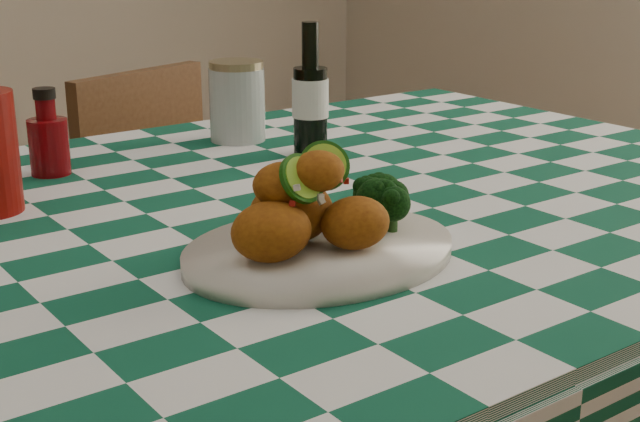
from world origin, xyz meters
TOP-DOWN VIEW (x-y plane):
  - plate at (-0.02, -0.19)m, footprint 0.32×0.25m
  - fried_chicken_pile at (-0.03, -0.19)m, footprint 0.16×0.12m
  - broccoli_side at (0.08, -0.18)m, footprint 0.08×0.08m
  - ketchup_bottle at (-0.13, 0.32)m, footprint 0.07×0.07m
  - mason_jar at (0.20, 0.35)m, footprint 0.10×0.10m
  - beer_bottle at (0.24, 0.19)m, footprint 0.06×0.06m
  - wooden_chair_right at (0.34, 0.76)m, footprint 0.48×0.49m

SIDE VIEW (x-z plane):
  - wooden_chair_right at x=0.34m, z-range 0.00..0.82m
  - plate at x=-0.02m, z-range 0.79..0.80m
  - broccoli_side at x=0.08m, z-range 0.80..0.86m
  - ketchup_bottle at x=-0.13m, z-range 0.79..0.91m
  - mason_jar at x=0.20m, z-range 0.79..0.92m
  - fried_chicken_pile at x=-0.03m, z-range 0.80..0.91m
  - beer_bottle at x=0.24m, z-range 0.79..0.99m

